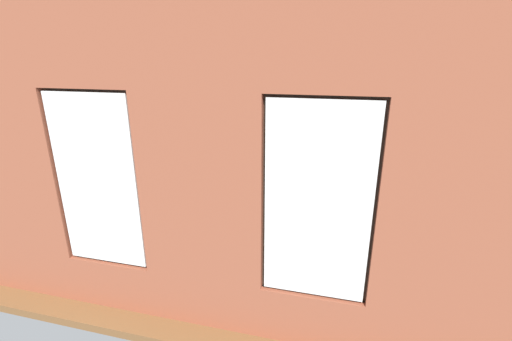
% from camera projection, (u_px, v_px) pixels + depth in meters
% --- Properties ---
extents(ground_plane, '(6.99, 6.07, 0.10)m').
position_uv_depth(ground_plane, '(262.00, 220.00, 6.30)').
color(ground_plane, brown).
extents(brick_wall_with_windows, '(6.39, 0.30, 3.51)m').
position_uv_depth(brick_wall_with_windows, '(199.00, 173.00, 3.28)').
color(brick_wall_with_windows, '#9E5138').
rests_on(brick_wall_with_windows, ground_plane).
extents(white_wall_right, '(0.10, 5.07, 3.51)m').
position_uv_depth(white_wall_right, '(94.00, 117.00, 6.28)').
color(white_wall_right, silver).
rests_on(white_wall_right, ground_plane).
extents(couch_by_window, '(1.73, 0.87, 0.80)m').
position_uv_depth(couch_by_window, '(233.00, 264.00, 4.31)').
color(couch_by_window, black).
rests_on(couch_by_window, ground_plane).
extents(couch_left, '(0.95, 1.80, 0.80)m').
position_uv_depth(couch_left, '(417.00, 235.00, 5.02)').
color(couch_left, black).
rests_on(couch_left, ground_plane).
extents(coffee_table, '(1.47, 0.84, 0.44)m').
position_uv_depth(coffee_table, '(266.00, 189.00, 6.58)').
color(coffee_table, '#A87547').
rests_on(coffee_table, ground_plane).
extents(cup_ceramic, '(0.08, 0.08, 0.09)m').
position_uv_depth(cup_ceramic, '(258.00, 182.00, 6.69)').
color(cup_ceramic, '#33567F').
rests_on(cup_ceramic, coffee_table).
extents(candle_jar, '(0.08, 0.08, 0.12)m').
position_uv_depth(candle_jar, '(288.00, 183.00, 6.58)').
color(candle_jar, '#B7333D').
rests_on(candle_jar, coffee_table).
extents(table_plant_small, '(0.13, 0.13, 0.21)m').
position_uv_depth(table_plant_small, '(266.00, 181.00, 6.53)').
color(table_plant_small, '#47423D').
rests_on(table_plant_small, coffee_table).
extents(remote_black, '(0.15, 0.16, 0.02)m').
position_uv_depth(remote_black, '(242.00, 186.00, 6.54)').
color(remote_black, black).
rests_on(remote_black, coffee_table).
extents(media_console, '(0.92, 0.42, 0.59)m').
position_uv_depth(media_console, '(132.00, 184.00, 7.11)').
color(media_console, black).
rests_on(media_console, ground_plane).
extents(tv_flatscreen, '(1.08, 0.20, 0.76)m').
position_uv_depth(tv_flatscreen, '(128.00, 153.00, 6.90)').
color(tv_flatscreen, black).
rests_on(tv_flatscreen, media_console).
extents(potted_plant_corner_near_left, '(0.75, 0.75, 1.17)m').
position_uv_depth(potted_plant_corner_near_left, '(403.00, 165.00, 7.35)').
color(potted_plant_corner_near_left, beige).
rests_on(potted_plant_corner_near_left, ground_plane).
extents(potted_plant_by_left_couch, '(0.37, 0.37, 0.57)m').
position_uv_depth(potted_plant_by_left_couch, '(381.00, 195.00, 6.32)').
color(potted_plant_by_left_couch, brown).
rests_on(potted_plant_by_left_couch, ground_plane).
extents(potted_plant_beside_window_right, '(0.71, 0.71, 0.90)m').
position_uv_depth(potted_plant_beside_window_right, '(82.00, 229.00, 4.63)').
color(potted_plant_beside_window_right, beige).
rests_on(potted_plant_beside_window_right, ground_plane).
extents(potted_plant_foreground_right, '(0.96, 0.84, 1.16)m').
position_uv_depth(potted_plant_foreground_right, '(181.00, 148.00, 8.50)').
color(potted_plant_foreground_right, '#9E5638').
rests_on(potted_plant_foreground_right, ground_plane).
extents(potted_plant_near_tv, '(0.67, 0.67, 0.95)m').
position_uv_depth(potted_plant_near_tv, '(128.00, 188.00, 6.05)').
color(potted_plant_near_tv, beige).
rests_on(potted_plant_near_tv, ground_plane).
extents(potted_plant_corner_far_left, '(0.50, 0.50, 0.98)m').
position_uv_depth(potted_plant_corner_far_left, '(464.00, 280.00, 3.53)').
color(potted_plant_corner_far_left, '#47423D').
rests_on(potted_plant_corner_far_left, ground_plane).
extents(potted_plant_between_couches, '(1.06, 0.99, 1.49)m').
position_uv_depth(potted_plant_between_couches, '(342.00, 250.00, 3.93)').
color(potted_plant_between_couches, '#47423D').
rests_on(potted_plant_between_couches, ground_plane).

